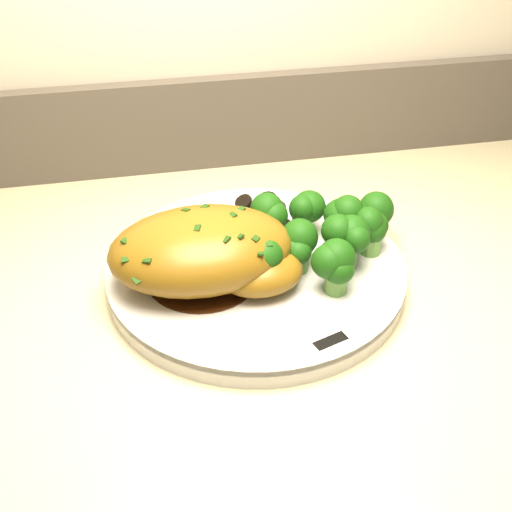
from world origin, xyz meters
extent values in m
cylinder|color=silver|center=(0.13, 1.73, 0.92)|extent=(0.40, 0.40, 0.02)
cube|color=black|center=(0.22, 1.83, 0.93)|extent=(0.03, 0.03, 0.00)
cube|color=black|center=(0.00, 1.76, 0.93)|extent=(0.02, 0.03, 0.00)
cube|color=black|center=(0.17, 1.61, 0.93)|extent=(0.03, 0.02, 0.00)
cylinder|color=black|center=(0.07, 1.72, 0.93)|extent=(0.11, 0.11, 0.00)
ellipsoid|color=#896117|center=(0.07, 1.72, 0.97)|extent=(0.18, 0.12, 0.07)
ellipsoid|color=#896117|center=(0.12, 1.69, 0.95)|extent=(0.08, 0.06, 0.04)
cube|color=#19380B|center=(0.02, 1.72, 1.00)|extent=(0.01, 0.01, 0.00)
cube|color=#19380B|center=(0.04, 1.72, 1.00)|extent=(0.01, 0.01, 0.00)
cube|color=#19380B|center=(0.06, 1.72, 1.00)|extent=(0.01, 0.01, 0.00)
cube|color=#19380B|center=(0.08, 1.72, 1.00)|extent=(0.01, 0.01, 0.00)
cube|color=#19380B|center=(0.10, 1.72, 1.00)|extent=(0.01, 0.01, 0.00)
cube|color=#19380B|center=(0.13, 1.72, 1.00)|extent=(0.01, 0.01, 0.00)
cylinder|color=black|center=(0.16, 1.81, 0.93)|extent=(0.02, 0.01, 0.01)
cylinder|color=black|center=(0.16, 1.82, 0.94)|extent=(0.02, 0.02, 0.01)
cylinder|color=black|center=(0.16, 1.82, 0.94)|extent=(0.02, 0.02, 0.01)
cylinder|color=black|center=(0.15, 1.83, 0.93)|extent=(0.02, 0.02, 0.01)
cylinder|color=black|center=(0.14, 1.83, 0.94)|extent=(0.02, 0.02, 0.01)
cylinder|color=black|center=(0.13, 1.83, 0.94)|extent=(0.02, 0.02, 0.01)
cylinder|color=black|center=(0.13, 1.83, 0.93)|extent=(0.02, 0.02, 0.01)
cylinder|color=black|center=(0.12, 1.83, 0.94)|extent=(0.02, 0.02, 0.00)
cylinder|color=black|center=(0.11, 1.83, 0.94)|extent=(0.02, 0.02, 0.01)
cylinder|color=black|center=(0.10, 1.82, 0.93)|extent=(0.02, 0.02, 0.01)
cylinder|color=black|center=(0.10, 1.82, 0.94)|extent=(0.02, 0.02, 0.01)
cylinder|color=black|center=(0.10, 1.81, 0.94)|extent=(0.02, 0.02, 0.01)
cylinder|color=black|center=(0.10, 1.81, 0.93)|extent=(0.02, 0.02, 0.01)
cylinder|color=black|center=(0.10, 1.80, 0.94)|extent=(0.03, 0.03, 0.01)
cylinder|color=black|center=(0.11, 1.80, 0.94)|extent=(0.03, 0.03, 0.02)
cylinder|color=black|center=(0.12, 1.79, 0.93)|extent=(0.03, 0.03, 0.02)
cylinder|color=black|center=(0.13, 1.79, 0.94)|extent=(0.02, 0.02, 0.01)
cylinder|color=black|center=(0.13, 1.79, 0.94)|extent=(0.02, 0.02, 0.01)
cylinder|color=black|center=(0.14, 1.79, 0.93)|extent=(0.03, 0.03, 0.01)
cylinder|color=black|center=(0.15, 1.80, 0.94)|extent=(0.03, 0.03, 0.01)
cylinder|color=black|center=(0.16, 1.80, 0.94)|extent=(0.03, 0.03, 0.02)
cylinder|color=black|center=(0.16, 1.81, 0.93)|extent=(0.03, 0.03, 0.01)
cylinder|color=#5F9740|center=(0.15, 1.76, 0.95)|extent=(0.02, 0.02, 0.03)
sphere|color=black|center=(0.15, 1.76, 0.97)|extent=(0.03, 0.03, 0.03)
cylinder|color=#5F9740|center=(0.19, 1.77, 0.95)|extent=(0.02, 0.02, 0.03)
sphere|color=black|center=(0.19, 1.77, 0.97)|extent=(0.03, 0.03, 0.03)
cylinder|color=#5F9740|center=(0.23, 1.75, 0.95)|extent=(0.02, 0.02, 0.03)
sphere|color=black|center=(0.23, 1.75, 0.97)|extent=(0.03, 0.03, 0.03)
cylinder|color=#5F9740|center=(0.17, 1.71, 0.95)|extent=(0.02, 0.02, 0.03)
sphere|color=black|center=(0.17, 1.71, 0.97)|extent=(0.03, 0.03, 0.03)
cylinder|color=#5F9740|center=(0.21, 1.70, 0.95)|extent=(0.02, 0.02, 0.03)
sphere|color=black|center=(0.21, 1.70, 0.97)|extent=(0.03, 0.03, 0.03)
cylinder|color=#5F9740|center=(0.25, 1.72, 0.95)|extent=(0.02, 0.02, 0.03)
sphere|color=black|center=(0.25, 1.72, 0.97)|extent=(0.03, 0.03, 0.03)
cylinder|color=#5F9740|center=(0.13, 1.69, 0.95)|extent=(0.02, 0.02, 0.03)
sphere|color=black|center=(0.13, 1.69, 0.97)|extent=(0.03, 0.03, 0.03)
cylinder|color=#5F9740|center=(0.19, 1.67, 0.95)|extent=(0.02, 0.02, 0.03)
sphere|color=black|center=(0.19, 1.67, 0.97)|extent=(0.03, 0.03, 0.03)
cylinder|color=#5F9740|center=(0.12, 1.73, 0.95)|extent=(0.02, 0.02, 0.03)
sphere|color=black|center=(0.12, 1.73, 0.97)|extent=(0.03, 0.03, 0.03)
cylinder|color=#5F9740|center=(0.26, 1.76, 0.95)|extent=(0.02, 0.02, 0.03)
sphere|color=black|center=(0.26, 1.76, 0.97)|extent=(0.03, 0.03, 0.03)
camera|label=1|loc=(0.03, 1.22, 1.32)|focal=45.00mm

